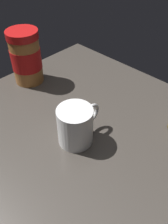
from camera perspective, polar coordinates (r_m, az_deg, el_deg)
name	(u,v)px	position (r cm, az deg, el deg)	size (l,w,h in cm)	color
ground_plane	(87,139)	(60.89, 0.66, -6.59)	(74.36, 67.48, 4.22)	#38332D
peanut_butter_jar	(26,57)	(75.28, -13.77, 12.67)	(9.30, 9.30, 16.48)	#9E602D
coffee_mug	(76,125)	(54.67, -1.98, -3.23)	(8.30, 12.09, 9.48)	silver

